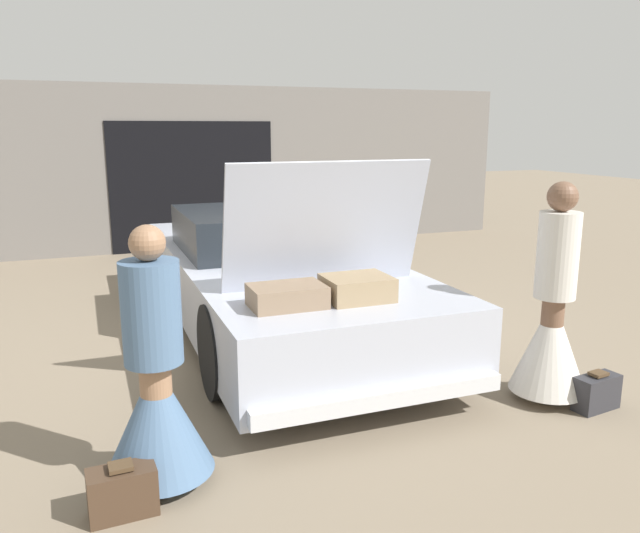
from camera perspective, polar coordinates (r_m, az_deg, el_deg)
The scene contains 7 objects.
ground_plane at distance 6.71m, azimuth -4.28°, elevation -5.57°, with size 40.00×40.00×0.00m, color #7F705B.
garage_wall_back at distance 11.10m, azimuth -11.62°, elevation 8.72°, with size 12.00×0.14×2.80m.
car at distance 6.57m, azimuth -4.40°, elevation -0.77°, with size 2.00×5.19×1.84m.
person_left at distance 3.85m, azimuth -14.72°, elevation -11.33°, with size 0.64×0.64×1.56m.
person_right at distance 5.11m, azimuth 20.43°, elevation -5.01°, with size 0.58×0.58×1.70m.
suitcase_beside_left_person at distance 3.78m, azimuth -17.61°, elevation -19.02°, with size 0.38×0.21×0.30m.
suitcase_beside_right_person at distance 5.23m, azimuth 23.96°, elevation -10.46°, with size 0.38×0.21×0.30m.
Camera 1 is at (-1.80, -6.12, 2.08)m, focal length 35.00 mm.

